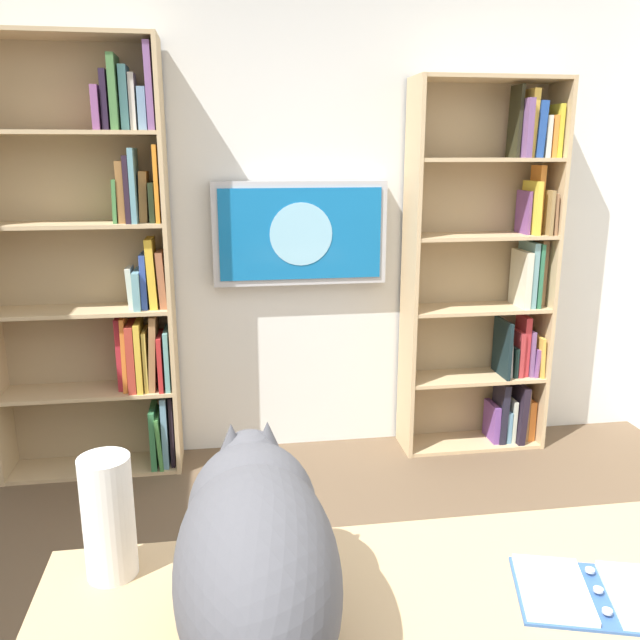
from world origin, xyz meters
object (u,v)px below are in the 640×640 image
(bookshelf_left, at_px, (495,276))
(open_binder, at_px, (598,594))
(bookshelf_right, at_px, (105,268))
(paper_towel_roll, at_px, (108,517))
(cat, at_px, (255,551))
(wall_mounted_tv, at_px, (300,233))

(bookshelf_left, bearing_deg, open_binder, 71.93)
(bookshelf_right, xyz_separation_m, paper_towel_roll, (-0.33, 2.11, -0.18))
(paper_towel_roll, bearing_deg, cat, 140.97)
(bookshelf_right, distance_m, wall_mounted_tv, 1.03)
(bookshelf_left, distance_m, open_binder, 2.48)
(bookshelf_right, xyz_separation_m, open_binder, (-1.34, 2.35, -0.31))
(wall_mounted_tv, distance_m, cat, 2.49)
(cat, relative_size, paper_towel_roll, 2.56)
(bookshelf_right, relative_size, paper_towel_roll, 7.99)
(bookshelf_left, bearing_deg, cat, 58.02)
(bookshelf_left, bearing_deg, wall_mounted_tv, -4.44)
(bookshelf_left, xyz_separation_m, open_binder, (0.77, 2.35, -0.21))
(bookshelf_left, xyz_separation_m, cat, (1.47, 2.36, -0.03))
(bookshelf_left, bearing_deg, paper_towel_roll, 49.94)
(cat, bearing_deg, bookshelf_right, -74.88)
(bookshelf_right, relative_size, wall_mounted_tv, 2.35)
(bookshelf_right, bearing_deg, wall_mounted_tv, -175.33)
(paper_towel_roll, bearing_deg, open_binder, 166.95)
(bookshelf_left, relative_size, wall_mounted_tv, 2.18)
(bookshelf_left, xyz_separation_m, wall_mounted_tv, (1.09, -0.08, 0.25))
(bookshelf_right, relative_size, cat, 3.13)
(wall_mounted_tv, height_order, cat, wall_mounted_tv)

